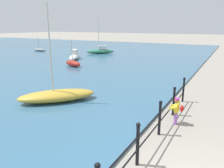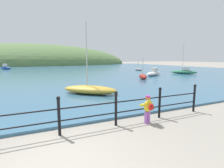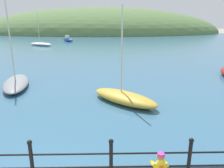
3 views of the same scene
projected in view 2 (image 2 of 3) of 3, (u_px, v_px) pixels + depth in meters
name	position (u px, v px, depth m)	size (l,w,h in m)	color
ground_plane	(58.00, 164.00, 3.83)	(200.00, 200.00, 0.00)	gray
water	(33.00, 71.00, 32.54)	(80.00, 60.00, 0.10)	#386684
far_hillside	(32.00, 65.00, 64.98)	(73.53, 40.44, 15.28)	#567542
iron_railing	(59.00, 115.00, 5.19)	(11.47, 0.12, 1.21)	black
child_in_coat	(148.00, 107.00, 6.18)	(0.39, 0.54, 1.00)	#AD66C6
boat_far_right	(184.00, 72.00, 24.93)	(2.91, 3.45, 4.43)	#287551
boat_mid_harbor	(143.00, 76.00, 18.72)	(1.32, 2.22, 2.23)	maroon
boat_blue_hull	(6.00, 68.00, 35.11)	(2.61, 2.96, 1.11)	#1E4793
boat_green_fishing	(138.00, 69.00, 32.30)	(0.75, 2.14, 2.07)	gray
boat_twin_mast	(90.00, 89.00, 10.93)	(3.43, 3.28, 4.41)	gold
boat_nearest_quay	(154.00, 73.00, 22.47)	(3.64, 2.56, 1.00)	silver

